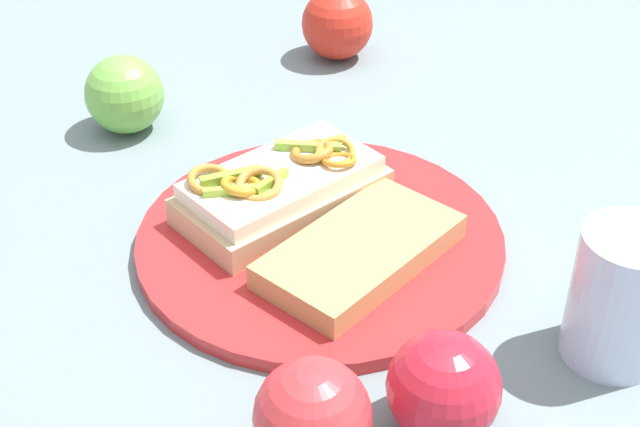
{
  "coord_description": "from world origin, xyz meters",
  "views": [
    {
      "loc": [
        -0.01,
        0.58,
        0.44
      ],
      "look_at": [
        0.0,
        0.0,
        0.03
      ],
      "focal_mm": 51.0,
      "sensor_mm": 36.0,
      "label": 1
    }
  ],
  "objects_px": {
    "apple_2": "(315,416)",
    "drinking_glass": "(621,297)",
    "bread_slice_side": "(361,251)",
    "apple_1": "(125,94)",
    "apple_3": "(444,388)",
    "plate": "(320,240)",
    "sandwich": "(282,188)",
    "apple_0": "(337,24)"
  },
  "relations": [
    {
      "from": "plate",
      "to": "apple_2",
      "type": "relative_size",
      "value": 4.1
    },
    {
      "from": "apple_0",
      "to": "drinking_glass",
      "type": "relative_size",
      "value": 0.78
    },
    {
      "from": "sandwich",
      "to": "drinking_glass",
      "type": "bearing_deg",
      "value": -74.91
    },
    {
      "from": "apple_0",
      "to": "apple_2",
      "type": "distance_m",
      "value": 0.56
    },
    {
      "from": "apple_0",
      "to": "apple_2",
      "type": "relative_size",
      "value": 1.09
    },
    {
      "from": "plate",
      "to": "drinking_glass",
      "type": "height_order",
      "value": "drinking_glass"
    },
    {
      "from": "sandwich",
      "to": "bread_slice_side",
      "type": "xyz_separation_m",
      "value": [
        -0.06,
        0.07,
        -0.01
      ]
    },
    {
      "from": "plate",
      "to": "sandwich",
      "type": "distance_m",
      "value": 0.05
    },
    {
      "from": "apple_2",
      "to": "apple_3",
      "type": "relative_size",
      "value": 1.0
    },
    {
      "from": "plate",
      "to": "apple_2",
      "type": "height_order",
      "value": "apple_2"
    },
    {
      "from": "bread_slice_side",
      "to": "sandwich",
      "type": "bearing_deg",
      "value": 82.69
    },
    {
      "from": "bread_slice_side",
      "to": "apple_1",
      "type": "distance_m",
      "value": 0.31
    },
    {
      "from": "apple_0",
      "to": "apple_3",
      "type": "height_order",
      "value": "apple_0"
    },
    {
      "from": "apple_3",
      "to": "drinking_glass",
      "type": "bearing_deg",
      "value": -149.98
    },
    {
      "from": "plate",
      "to": "apple_3",
      "type": "height_order",
      "value": "apple_3"
    },
    {
      "from": "sandwich",
      "to": "bread_slice_side",
      "type": "relative_size",
      "value": 1.16
    },
    {
      "from": "sandwich",
      "to": "plate",
      "type": "bearing_deg",
      "value": -89.52
    },
    {
      "from": "bread_slice_side",
      "to": "apple_3",
      "type": "distance_m",
      "value": 0.16
    },
    {
      "from": "sandwich",
      "to": "apple_0",
      "type": "bearing_deg",
      "value": 39.87
    },
    {
      "from": "bread_slice_side",
      "to": "drinking_glass",
      "type": "bearing_deg",
      "value": -75.18
    },
    {
      "from": "bread_slice_side",
      "to": "apple_2",
      "type": "distance_m",
      "value": 0.18
    },
    {
      "from": "plate",
      "to": "apple_2",
      "type": "bearing_deg",
      "value": 90.46
    },
    {
      "from": "apple_2",
      "to": "drinking_glass",
      "type": "distance_m",
      "value": 0.22
    },
    {
      "from": "plate",
      "to": "bread_slice_side",
      "type": "height_order",
      "value": "bread_slice_side"
    },
    {
      "from": "plate",
      "to": "sandwich",
      "type": "xyz_separation_m",
      "value": [
        0.03,
        -0.03,
        0.03
      ]
    },
    {
      "from": "sandwich",
      "to": "apple_3",
      "type": "distance_m",
      "value": 0.25
    },
    {
      "from": "plate",
      "to": "bread_slice_side",
      "type": "xyz_separation_m",
      "value": [
        -0.03,
        0.03,
        0.02
      ]
    },
    {
      "from": "apple_2",
      "to": "apple_0",
      "type": "bearing_deg",
      "value": -91.01
    },
    {
      "from": "plate",
      "to": "apple_3",
      "type": "distance_m",
      "value": 0.2
    },
    {
      "from": "bread_slice_side",
      "to": "apple_2",
      "type": "relative_size",
      "value": 2.23
    },
    {
      "from": "plate",
      "to": "apple_1",
      "type": "bearing_deg",
      "value": -44.01
    },
    {
      "from": "apple_2",
      "to": "sandwich",
      "type": "bearing_deg",
      "value": -82.27
    },
    {
      "from": "apple_1",
      "to": "drinking_glass",
      "type": "relative_size",
      "value": 0.75
    },
    {
      "from": "apple_0",
      "to": "apple_1",
      "type": "bearing_deg",
      "value": 39.2
    },
    {
      "from": "apple_1",
      "to": "apple_2",
      "type": "distance_m",
      "value": 0.44
    },
    {
      "from": "apple_1",
      "to": "apple_3",
      "type": "height_order",
      "value": "apple_1"
    },
    {
      "from": "apple_2",
      "to": "apple_3",
      "type": "xyz_separation_m",
      "value": [
        -0.08,
        -0.02,
        0.0
      ]
    },
    {
      "from": "apple_2",
      "to": "drinking_glass",
      "type": "relative_size",
      "value": 0.72
    },
    {
      "from": "apple_1",
      "to": "plate",
      "type": "bearing_deg",
      "value": 135.99
    },
    {
      "from": "apple_1",
      "to": "sandwich",
      "type": "bearing_deg",
      "value": 136.7
    },
    {
      "from": "plate",
      "to": "bread_slice_side",
      "type": "bearing_deg",
      "value": 132.22
    },
    {
      "from": "bread_slice_side",
      "to": "apple_1",
      "type": "xyz_separation_m",
      "value": [
        0.22,
        -0.22,
        0.02
      ]
    }
  ]
}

